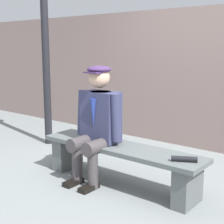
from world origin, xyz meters
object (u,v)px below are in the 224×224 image
rolled_magazine (184,159)px  lamp_post (45,28)px  seated_man (97,120)px  bench (120,158)px

rolled_magazine → lamp_post: lamp_post is taller
seated_man → rolled_magazine: size_ratio=5.39×
rolled_magazine → bench: bearing=-2.9°
lamp_post → rolled_magazine: bearing=166.6°
seated_man → lamp_post: lamp_post is taller
seated_man → rolled_magazine: (-1.03, -0.02, -0.23)m
bench → rolled_magazine: (-0.76, 0.04, 0.16)m
lamp_post → seated_man: bearing=157.7°
bench → seated_man: 0.47m
seated_man → lamp_post: size_ratio=0.47×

